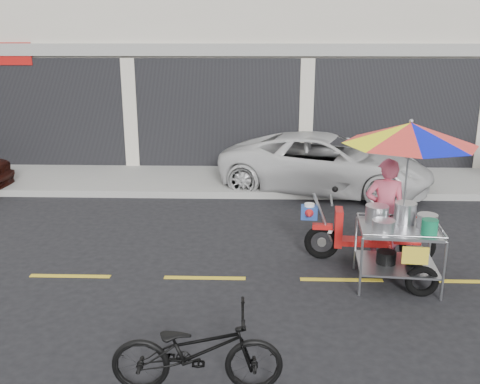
{
  "coord_description": "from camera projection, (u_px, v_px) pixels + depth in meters",
  "views": [
    {
      "loc": [
        -1.26,
        -7.16,
        3.41
      ],
      "look_at": [
        -1.5,
        0.6,
        1.15
      ],
      "focal_mm": 40.0,
      "sensor_mm": 36.0,
      "label": 1
    }
  ],
  "objects": [
    {
      "name": "ground",
      "position": [
        341.0,
        280.0,
        7.79
      ],
      "size": [
        90.0,
        90.0,
        0.0
      ],
      "primitive_type": "plane",
      "color": "black"
    },
    {
      "name": "sidewalk",
      "position": [
        308.0,
        179.0,
        13.05
      ],
      "size": [
        45.0,
        3.0,
        0.15
      ],
      "primitive_type": "cube",
      "color": "gray",
      "rests_on": "ground"
    },
    {
      "name": "shophouse_block",
      "position": [
        388.0,
        9.0,
        16.68
      ],
      "size": [
        36.0,
        8.11,
        10.4
      ],
      "color": "beige",
      "rests_on": "ground"
    },
    {
      "name": "centerline",
      "position": [
        341.0,
        280.0,
        7.79
      ],
      "size": [
        42.0,
        0.1,
        0.01
      ],
      "primitive_type": "cube",
      "color": "gold",
      "rests_on": "ground"
    },
    {
      "name": "white_pickup",
      "position": [
        326.0,
        163.0,
        12.11
      ],
      "size": [
        5.13,
        3.46,
        1.31
      ],
      "primitive_type": "imported",
      "rotation": [
        0.0,
        0.0,
        1.27
      ],
      "color": "silver",
      "rests_on": "ground"
    },
    {
      "name": "near_bicycle",
      "position": [
        197.0,
        350.0,
        5.25
      ],
      "size": [
        1.72,
        0.66,
        0.89
      ],
      "primitive_type": "imported",
      "rotation": [
        0.0,
        0.0,
        1.61
      ],
      "color": "black",
      "rests_on": "ground"
    },
    {
      "name": "food_vendor_rig",
      "position": [
        397.0,
        178.0,
        7.58
      ],
      "size": [
        2.35,
        2.03,
        2.37
      ],
      "rotation": [
        0.0,
        0.0,
        -0.09
      ],
      "color": "black",
      "rests_on": "ground"
    }
  ]
}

